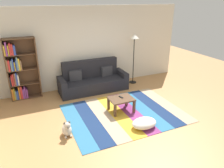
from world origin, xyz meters
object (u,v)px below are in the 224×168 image
object	(u,v)px
bookshelf	(19,71)
pouf	(144,123)
dog	(67,129)
couch	(93,81)
tv_remote	(121,97)
coffee_table	(121,101)
standing_lamp	(134,43)

from	to	relation	value
bookshelf	pouf	world-z (taller)	bookshelf
pouf	bookshelf	bearing A→B (deg)	131.16
bookshelf	dog	distance (m)	2.71
couch	tv_remote	bearing A→B (deg)	-81.55
coffee_table	tv_remote	size ratio (longest dim) A/B	4.31
tv_remote	bookshelf	bearing A→B (deg)	128.40
couch	bookshelf	size ratio (longest dim) A/B	1.21
standing_lamp	tv_remote	bearing A→B (deg)	-128.22
pouf	tv_remote	world-z (taller)	tv_remote
bookshelf	tv_remote	bearing A→B (deg)	-38.15
coffee_table	couch	bearing A→B (deg)	97.55
couch	dog	xyz separation A→B (m)	(-1.40, -2.20, -0.18)
coffee_table	bookshelf	bearing A→B (deg)	140.84
bookshelf	pouf	bearing A→B (deg)	-48.84
dog	tv_remote	size ratio (longest dim) A/B	2.65
standing_lamp	bookshelf	bearing A→B (deg)	176.43
pouf	standing_lamp	distance (m)	3.25
couch	dog	world-z (taller)	couch
coffee_table	standing_lamp	xyz separation A→B (m)	(1.35, 1.74, 1.16)
couch	pouf	size ratio (longest dim) A/B	3.67
couch	bookshelf	xyz separation A→B (m)	(-2.20, 0.28, 0.54)
coffee_table	standing_lamp	distance (m)	2.49
dog	bookshelf	bearing A→B (deg)	107.93
coffee_table	tv_remote	bearing A→B (deg)	71.21
coffee_table	standing_lamp	size ratio (longest dim) A/B	0.37
standing_lamp	tv_remote	distance (m)	2.40
bookshelf	coffee_table	bearing A→B (deg)	-39.16
couch	tv_remote	distance (m)	1.66
dog	standing_lamp	world-z (taller)	standing_lamp
coffee_table	dog	world-z (taller)	dog
bookshelf	pouf	size ratio (longest dim) A/B	3.03
standing_lamp	coffee_table	bearing A→B (deg)	-127.71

